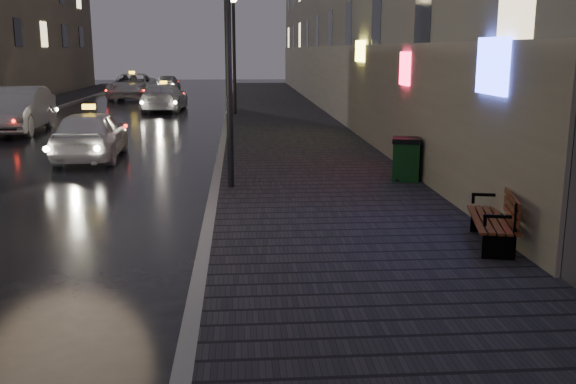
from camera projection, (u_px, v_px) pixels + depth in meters
name	position (u px, v px, depth m)	size (l,w,h in m)	color
ground	(76.00, 302.00, 7.94)	(120.00, 120.00, 0.00)	black
sidewalk	(281.00, 118.00, 28.64)	(4.60, 58.00, 0.15)	black
curb	(227.00, 118.00, 28.47)	(0.20, 58.00, 0.15)	slate
curb_far	(22.00, 120.00, 27.82)	(0.20, 58.00, 0.15)	slate
building_far_c	(10.00, 13.00, 43.72)	(6.00, 22.00, 11.00)	#6B6051
lamp_near	(228.00, 28.00, 13.15)	(0.36, 0.36, 5.28)	black
lamp_far	(234.00, 39.00, 28.72)	(0.36, 0.36, 5.28)	black
bench	(497.00, 218.00, 9.66)	(0.94, 1.74, 0.85)	black
trash_bin	(406.00, 159.00, 14.50)	(0.76, 0.76, 0.97)	black
taxi_near	(91.00, 134.00, 18.09)	(1.67, 4.16, 1.42)	silver
car_left_mid	(16.00, 110.00, 23.98)	(1.78, 5.11, 1.68)	#95959C
taxi_mid	(164.00, 97.00, 32.34)	(1.92, 4.71, 1.37)	silver
taxi_far	(133.00, 86.00, 40.29)	(2.62, 5.68, 1.58)	silver
car_far	(168.00, 83.00, 46.70)	(1.51, 3.75, 1.28)	#97969E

